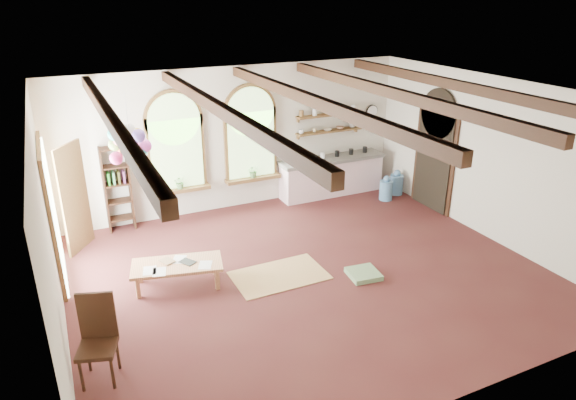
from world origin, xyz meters
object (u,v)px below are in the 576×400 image
kitchen_counter (331,176)px  side_chair (99,356)px  coffee_table (177,266)px  balloon_cluster (130,144)px

kitchen_counter → side_chair: size_ratio=2.28×
coffee_table → side_chair: bearing=-128.9°
balloon_cluster → kitchen_counter: bearing=19.8°
side_chair → balloon_cluster: size_ratio=1.03×
side_chair → balloon_cluster: bearing=68.6°
side_chair → coffee_table: bearing=51.1°
coffee_table → balloon_cluster: bearing=115.0°
kitchen_counter → coffee_table: bearing=-149.5°
kitchen_counter → balloon_cluster: size_ratio=2.35×
coffee_table → balloon_cluster: balloon_cluster is taller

